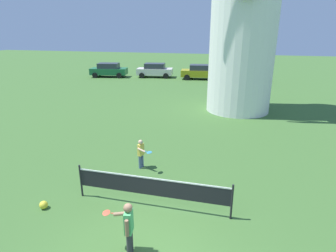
{
  "coord_description": "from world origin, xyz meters",
  "views": [
    {
      "loc": [
        1.9,
        -5.15,
        5.1
      ],
      "look_at": [
        -0.38,
        3.77,
        1.93
      ],
      "focal_mm": 29.92,
      "sensor_mm": 36.0,
      "label": 1
    }
  ],
  "objects_px": {
    "parked_car_green": "(109,70)",
    "parked_car_mustard": "(201,72)",
    "player_near": "(128,226)",
    "player_far": "(141,152)",
    "parked_car_black": "(242,74)",
    "parked_car_cream": "(155,70)",
    "stray_ball": "(44,205)",
    "tennis_net": "(151,187)"
  },
  "relations": [
    {
      "from": "parked_car_green",
      "to": "parked_car_mustard",
      "type": "relative_size",
      "value": 0.97
    },
    {
      "from": "player_near",
      "to": "player_far",
      "type": "xyz_separation_m",
      "value": [
        -1.19,
        4.27,
        -0.13
      ]
    },
    {
      "from": "parked_car_black",
      "to": "parked_car_cream",
      "type": "bearing_deg",
      "value": 177.41
    },
    {
      "from": "player_far",
      "to": "stray_ball",
      "type": "xyz_separation_m",
      "value": [
        -1.98,
        -3.24,
        -0.53
      ]
    },
    {
      "from": "parked_car_cream",
      "to": "parked_car_mustard",
      "type": "bearing_deg",
      "value": -1.02
    },
    {
      "from": "tennis_net",
      "to": "parked_car_cream",
      "type": "height_order",
      "value": "parked_car_cream"
    },
    {
      "from": "parked_car_green",
      "to": "parked_car_black",
      "type": "bearing_deg",
      "value": 2.67
    },
    {
      "from": "player_near",
      "to": "parked_car_cream",
      "type": "xyz_separation_m",
      "value": [
        -7.13,
        25.61,
        0.02
      ]
    },
    {
      "from": "player_near",
      "to": "player_far",
      "type": "height_order",
      "value": "player_near"
    },
    {
      "from": "parked_car_green",
      "to": "parked_car_black",
      "type": "relative_size",
      "value": 1.0
    },
    {
      "from": "parked_car_cream",
      "to": "parked_car_black",
      "type": "bearing_deg",
      "value": -2.59
    },
    {
      "from": "parked_car_mustard",
      "to": "parked_car_black",
      "type": "relative_size",
      "value": 1.04
    },
    {
      "from": "player_near",
      "to": "parked_car_mustard",
      "type": "relative_size",
      "value": 0.31
    },
    {
      "from": "parked_car_cream",
      "to": "tennis_net",
      "type": "bearing_deg",
      "value": -73.34
    },
    {
      "from": "player_far",
      "to": "tennis_net",
      "type": "bearing_deg",
      "value": -63.87
    },
    {
      "from": "parked_car_cream",
      "to": "parked_car_black",
      "type": "height_order",
      "value": "same"
    },
    {
      "from": "player_near",
      "to": "parked_car_green",
      "type": "height_order",
      "value": "parked_car_green"
    },
    {
      "from": "parked_car_mustard",
      "to": "parked_car_black",
      "type": "distance_m",
      "value": 4.37
    },
    {
      "from": "parked_car_mustard",
      "to": "parked_car_cream",
      "type": "bearing_deg",
      "value": 178.98
    },
    {
      "from": "player_far",
      "to": "parked_car_cream",
      "type": "height_order",
      "value": "parked_car_cream"
    },
    {
      "from": "player_far",
      "to": "stray_ball",
      "type": "relative_size",
      "value": 4.73
    },
    {
      "from": "parked_car_cream",
      "to": "parked_car_mustard",
      "type": "relative_size",
      "value": 0.94
    },
    {
      "from": "player_far",
      "to": "parked_car_green",
      "type": "distance_m",
      "value": 23.06
    },
    {
      "from": "player_near",
      "to": "parked_car_mustard",
      "type": "xyz_separation_m",
      "value": [
        -1.88,
        25.52,
        0.03
      ]
    },
    {
      "from": "player_far",
      "to": "parked_car_cream",
      "type": "bearing_deg",
      "value": 105.55
    },
    {
      "from": "player_near",
      "to": "parked_car_black",
      "type": "relative_size",
      "value": 0.33
    },
    {
      "from": "player_near",
      "to": "parked_car_cream",
      "type": "bearing_deg",
      "value": 105.56
    },
    {
      "from": "tennis_net",
      "to": "parked_car_cream",
      "type": "xyz_separation_m",
      "value": [
        -7.09,
        23.69,
        0.13
      ]
    },
    {
      "from": "player_near",
      "to": "tennis_net",
      "type": "bearing_deg",
      "value": 91.34
    },
    {
      "from": "tennis_net",
      "to": "player_far",
      "type": "height_order",
      "value": "player_far"
    },
    {
      "from": "tennis_net",
      "to": "parked_car_cream",
      "type": "bearing_deg",
      "value": 106.66
    },
    {
      "from": "tennis_net",
      "to": "parked_car_black",
      "type": "bearing_deg",
      "value": 83.82
    },
    {
      "from": "player_far",
      "to": "parked_car_mustard",
      "type": "xyz_separation_m",
      "value": [
        -0.69,
        21.25,
        0.15
      ]
    },
    {
      "from": "tennis_net",
      "to": "parked_car_green",
      "type": "bearing_deg",
      "value": 118.44
    },
    {
      "from": "tennis_net",
      "to": "stray_ball",
      "type": "relative_size",
      "value": 19.45
    },
    {
      "from": "player_near",
      "to": "parked_car_mustard",
      "type": "height_order",
      "value": "parked_car_mustard"
    },
    {
      "from": "tennis_net",
      "to": "player_near",
      "type": "xyz_separation_m",
      "value": [
        0.05,
        -1.93,
        0.1
      ]
    },
    {
      "from": "parked_car_mustard",
      "to": "parked_car_green",
      "type": "bearing_deg",
      "value": -174.34
    },
    {
      "from": "player_far",
      "to": "parked_car_black",
      "type": "height_order",
      "value": "parked_car_black"
    },
    {
      "from": "parked_car_cream",
      "to": "parked_car_mustard",
      "type": "height_order",
      "value": "same"
    },
    {
      "from": "player_far",
      "to": "parked_car_black",
      "type": "bearing_deg",
      "value": 80.06
    },
    {
      "from": "player_far",
      "to": "parked_car_mustard",
      "type": "distance_m",
      "value": 21.27
    }
  ]
}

